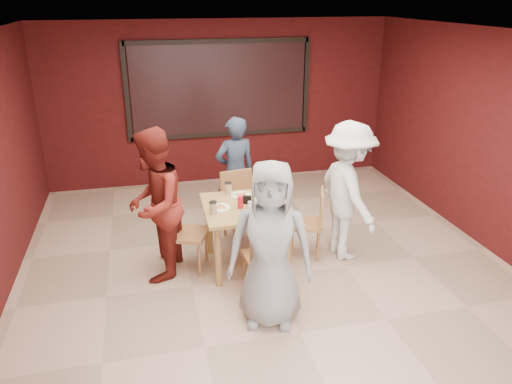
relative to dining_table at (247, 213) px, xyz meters
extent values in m
plane|color=tan|center=(0.22, -0.33, -0.71)|extent=(7.00, 7.00, 0.00)
cube|color=black|center=(0.22, 3.12, 0.94)|extent=(3.00, 0.02, 1.50)
cube|color=#B48449|center=(0.00, 0.00, 0.08)|extent=(1.06, 1.06, 0.04)
cylinder|color=#B48449|center=(-0.40, 0.42, -0.32)|extent=(0.08, 0.08, 0.77)
cylinder|color=#B48449|center=(0.42, 0.40, -0.32)|extent=(0.08, 0.08, 0.77)
cylinder|color=#B48449|center=(-0.42, -0.40, -0.32)|extent=(0.08, 0.08, 0.77)
cylinder|color=#B48449|center=(0.40, -0.42, -0.32)|extent=(0.08, 0.08, 0.77)
cylinder|color=white|center=(0.00, -0.32, 0.11)|extent=(0.26, 0.26, 0.01)
cone|color=#EFB854|center=(0.00, -0.32, 0.12)|extent=(0.24, 0.24, 0.02)
cylinder|color=beige|center=(0.14, -0.42, 0.17)|extent=(0.09, 0.09, 0.14)
cylinder|color=black|center=(0.14, -0.42, 0.25)|extent=(0.09, 0.09, 0.01)
cylinder|color=white|center=(0.00, 0.33, 0.11)|extent=(0.26, 0.26, 0.01)
cone|color=#EFB854|center=(0.00, 0.33, 0.12)|extent=(0.24, 0.24, 0.02)
cylinder|color=beige|center=(-0.14, 0.43, 0.17)|extent=(0.09, 0.09, 0.14)
cylinder|color=black|center=(-0.14, 0.43, 0.25)|extent=(0.09, 0.09, 0.01)
cylinder|color=white|center=(-0.33, 0.00, 0.11)|extent=(0.26, 0.26, 0.01)
cone|color=#EFB854|center=(-0.33, 0.00, 0.12)|extent=(0.24, 0.24, 0.02)
cylinder|color=beige|center=(-0.42, -0.14, 0.17)|extent=(0.09, 0.09, 0.14)
cylinder|color=black|center=(-0.42, -0.14, 0.25)|extent=(0.09, 0.09, 0.01)
cylinder|color=white|center=(0.33, 0.00, 0.11)|extent=(0.26, 0.26, 0.01)
cone|color=#EFB854|center=(0.33, 0.00, 0.12)|extent=(0.24, 0.24, 0.02)
cylinder|color=beige|center=(0.42, 0.14, 0.17)|extent=(0.09, 0.09, 0.14)
cylinder|color=black|center=(0.42, 0.14, 0.25)|extent=(0.09, 0.09, 0.01)
cylinder|color=silver|center=(0.09, -0.03, 0.15)|extent=(0.06, 0.06, 0.10)
cylinder|color=silver|center=(0.02, -0.09, 0.15)|extent=(0.05, 0.05, 0.08)
cylinder|color=red|center=(-0.09, -0.05, 0.18)|extent=(0.07, 0.07, 0.15)
cube|color=black|center=(0.02, 0.06, 0.15)|extent=(0.12, 0.08, 0.10)
cube|color=#A67140|center=(0.06, -0.60, -0.28)|extent=(0.45, 0.45, 0.04)
cylinder|color=#A67140|center=(0.22, -0.42, -0.50)|extent=(0.04, 0.04, 0.41)
cylinder|color=#A67140|center=(-0.12, -0.44, -0.50)|extent=(0.04, 0.04, 0.41)
cylinder|color=#A67140|center=(0.24, -0.76, -0.50)|extent=(0.04, 0.04, 0.41)
cylinder|color=#A67140|center=(-0.10, -0.78, -0.50)|extent=(0.04, 0.04, 0.41)
cube|color=#A67140|center=(0.07, -0.79, -0.03)|extent=(0.42, 0.06, 0.40)
cube|color=#A67140|center=(0.09, 0.70, -0.24)|extent=(0.53, 0.53, 0.04)
cylinder|color=#A67140|center=(-0.06, 0.49, -0.49)|extent=(0.04, 0.04, 0.45)
cylinder|color=#A67140|center=(0.30, 0.56, -0.49)|extent=(0.04, 0.04, 0.45)
cylinder|color=#A67140|center=(-0.13, 0.85, -0.49)|extent=(0.04, 0.04, 0.45)
cylinder|color=#A67140|center=(0.24, 0.92, -0.49)|extent=(0.04, 0.04, 0.45)
cube|color=#A67140|center=(0.05, 0.91, 0.02)|extent=(0.46, 0.12, 0.44)
cube|color=#A67140|center=(-0.72, 0.09, -0.24)|extent=(0.59, 0.59, 0.04)
cylinder|color=#A67140|center=(-0.61, -0.15, -0.49)|extent=(0.04, 0.04, 0.45)
cylinder|color=#A67140|center=(-0.48, 0.20, -0.49)|extent=(0.04, 0.04, 0.45)
cylinder|color=#A67140|center=(-0.96, -0.01, -0.49)|extent=(0.04, 0.04, 0.45)
cylinder|color=#A67140|center=(-0.82, 0.34, -0.49)|extent=(0.04, 0.04, 0.45)
cube|color=#A67140|center=(-0.91, 0.17, 0.02)|extent=(0.20, 0.44, 0.44)
cube|color=#A67140|center=(0.79, 0.09, -0.27)|extent=(0.55, 0.55, 0.04)
cylinder|color=#A67140|center=(0.69, 0.32, -0.50)|extent=(0.04, 0.04, 0.42)
cylinder|color=#A67140|center=(0.57, -0.01, -0.50)|extent=(0.04, 0.04, 0.42)
cylinder|color=#A67140|center=(1.02, 0.20, -0.50)|extent=(0.04, 0.04, 0.42)
cylinder|color=#A67140|center=(0.90, -0.13, -0.50)|extent=(0.04, 0.04, 0.42)
cube|color=#A67140|center=(0.98, 0.03, -0.02)|extent=(0.18, 0.42, 0.41)
imported|color=gray|center=(-0.01, -1.16, 0.17)|extent=(0.98, 0.79, 1.75)
imported|color=#2E3C53|center=(0.11, 1.23, 0.10)|extent=(0.65, 0.48, 1.61)
imported|color=maroon|center=(-1.08, 0.04, 0.20)|extent=(0.92, 1.05, 1.82)
imported|color=white|center=(1.29, -0.04, 0.18)|extent=(0.77, 1.21, 1.78)
camera|label=1|loc=(-1.16, -5.38, 2.49)|focal=35.00mm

